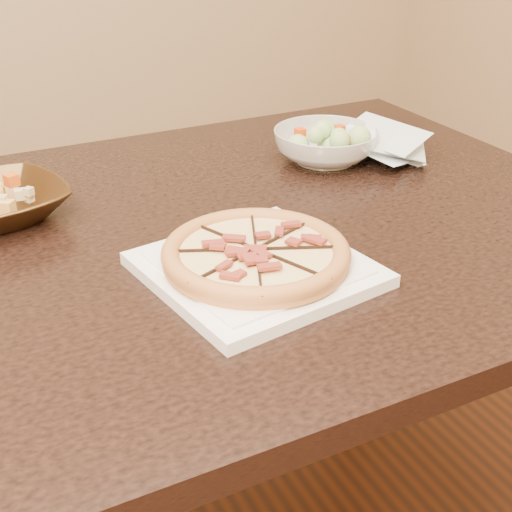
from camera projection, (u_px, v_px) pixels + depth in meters
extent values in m
cube|color=black|center=(163.00, 247.00, 1.11)|extent=(1.53, 1.00, 0.04)
cylinder|color=black|center=(365.00, 259.00, 1.86)|extent=(0.07, 0.07, 0.71)
cube|color=white|center=(256.00, 269.00, 0.98)|extent=(0.32, 0.32, 0.02)
cube|color=white|center=(256.00, 262.00, 0.98)|extent=(0.27, 0.27, 0.00)
cylinder|color=#BE6D49|center=(256.00, 257.00, 0.97)|extent=(0.26, 0.26, 0.01)
torus|color=#BE6D49|center=(256.00, 252.00, 0.97)|extent=(0.26, 0.26, 0.03)
cylinder|color=beige|center=(256.00, 253.00, 0.97)|extent=(0.21, 0.21, 0.01)
cube|color=black|center=(256.00, 250.00, 0.97)|extent=(0.10, 0.24, 0.01)
cube|color=black|center=(256.00, 250.00, 0.97)|extent=(0.10, 0.24, 0.01)
cube|color=black|center=(256.00, 250.00, 0.97)|extent=(0.24, 0.10, 0.01)
cube|color=black|center=(256.00, 250.00, 0.97)|extent=(0.24, 0.10, 0.01)
cube|color=maroon|center=(270.00, 247.00, 0.97)|extent=(0.03, 0.02, 0.00)
cube|color=maroon|center=(285.00, 242.00, 0.98)|extent=(0.03, 0.02, 0.00)
cube|color=maroon|center=(292.00, 234.00, 1.00)|extent=(0.03, 0.02, 0.00)
cube|color=maroon|center=(266.00, 240.00, 0.99)|extent=(0.03, 0.02, 0.00)
cube|color=maroon|center=(265.00, 232.00, 1.01)|extent=(0.03, 0.03, 0.00)
cube|color=maroon|center=(253.00, 224.00, 1.03)|extent=(0.02, 0.03, 0.00)
cube|color=maroon|center=(247.00, 238.00, 0.99)|extent=(0.02, 0.03, 0.00)
cube|color=maroon|center=(231.00, 233.00, 1.01)|extent=(0.02, 0.03, 0.00)
cube|color=maroon|center=(208.00, 233.00, 1.01)|extent=(0.02, 0.03, 0.00)
cube|color=maroon|center=(228.00, 244.00, 0.98)|extent=(0.03, 0.03, 0.00)
cube|color=maroon|center=(209.00, 249.00, 0.96)|extent=(0.03, 0.02, 0.00)
cube|color=maroon|center=(240.00, 250.00, 0.96)|extent=(0.03, 0.02, 0.00)
cube|color=maroon|center=(229.00, 258.00, 0.94)|extent=(0.03, 0.02, 0.00)
cube|color=maroon|center=(226.00, 269.00, 0.91)|extent=(0.03, 0.02, 0.00)
cube|color=maroon|center=(250.00, 258.00, 0.94)|extent=(0.03, 0.03, 0.00)
cube|color=maroon|center=(258.00, 267.00, 0.92)|extent=(0.02, 0.03, 0.00)
cube|color=maroon|center=(278.00, 274.00, 0.90)|extent=(0.02, 0.03, 0.00)
cube|color=maroon|center=(274.00, 258.00, 0.94)|extent=(0.02, 0.03, 0.00)
cube|color=maroon|center=(295.00, 259.00, 0.94)|extent=(0.02, 0.03, 0.00)
cube|color=maroon|center=(271.00, 249.00, 0.96)|extent=(0.03, 0.03, 0.00)
cube|color=#D05212|center=(2.00, 178.00, 1.13)|extent=(0.03, 0.03, 0.03)
cube|color=gold|center=(7.00, 175.00, 1.14)|extent=(0.03, 0.03, 0.03)
cube|color=tan|center=(8.00, 171.00, 1.16)|extent=(0.03, 0.03, 0.03)
cube|color=gold|center=(9.00, 188.00, 1.09)|extent=(0.03, 0.03, 0.03)
cube|color=#D05212|center=(9.00, 181.00, 1.12)|extent=(0.03, 0.03, 0.03)
cube|color=gold|center=(19.00, 179.00, 1.12)|extent=(0.03, 0.03, 0.03)
imported|color=silver|center=(325.00, 146.00, 1.37)|extent=(0.21, 0.21, 0.06)
sphere|color=#B5D687|center=(326.00, 121.00, 1.35)|extent=(0.04, 0.04, 0.04)
sphere|color=#B5D687|center=(330.00, 118.00, 1.36)|extent=(0.04, 0.04, 0.04)
sphere|color=#B5D687|center=(319.00, 115.00, 1.38)|extent=(0.04, 0.04, 0.04)
sphere|color=#B5D687|center=(322.00, 120.00, 1.35)|extent=(0.04, 0.04, 0.04)
sphere|color=#B5D687|center=(311.00, 121.00, 1.35)|extent=(0.04, 0.04, 0.04)
sphere|color=#B5D687|center=(326.00, 121.00, 1.35)|extent=(0.04, 0.04, 0.04)
sphere|color=#B5D687|center=(327.00, 124.00, 1.33)|extent=(0.04, 0.04, 0.04)
sphere|color=#B5D687|center=(341.00, 126.00, 1.32)|extent=(0.04, 0.04, 0.04)
sphere|color=#B5D687|center=(333.00, 121.00, 1.35)|extent=(0.04, 0.04, 0.04)
cube|color=#E7420D|center=(331.00, 121.00, 1.38)|extent=(0.02, 0.02, 0.01)
cube|color=#E7420D|center=(313.00, 122.00, 1.37)|extent=(0.02, 0.02, 0.01)
cube|color=#E7420D|center=(313.00, 128.00, 1.34)|extent=(0.02, 0.02, 0.01)
cube|color=#E7420D|center=(331.00, 130.00, 1.33)|extent=(0.02, 0.02, 0.01)
cube|color=#E7420D|center=(342.00, 126.00, 1.35)|extent=(0.02, 0.02, 0.01)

